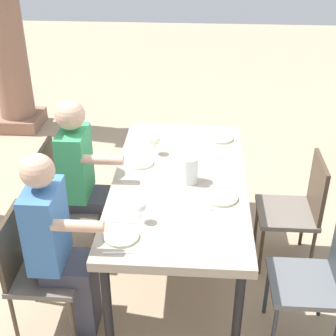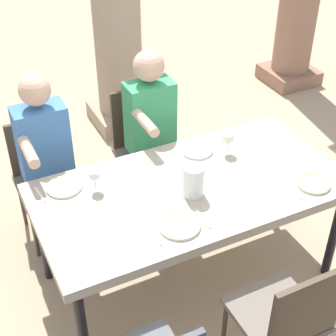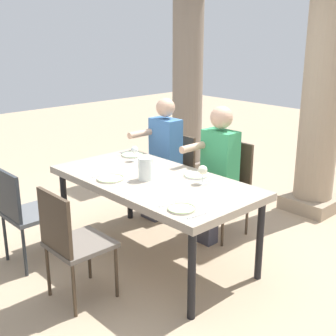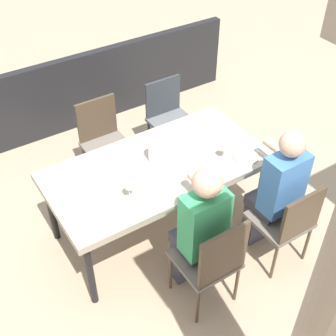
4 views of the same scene
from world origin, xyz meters
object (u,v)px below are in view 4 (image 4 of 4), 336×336
chair_west_north (288,220)px  wine_glass_2 (129,186)px  chair_mid_north (212,260)px  chair_mid_south (103,138)px  plate_2 (155,196)px  water_pitcher (155,152)px  plate_3 (68,172)px  wine_glass_0 (224,148)px  chair_west_south (169,115)px  dining_table (158,171)px  diner_woman_green (199,227)px  plate_1 (162,138)px  plate_0 (246,157)px  diner_man_white (276,190)px

chair_west_north → wine_glass_2: 1.34m
chair_mid_north → chair_mid_south: chair_mid_north is taller
plate_2 → water_pitcher: (-0.24, -0.38, 0.08)m
water_pitcher → chair_mid_south: bearing=-82.5°
plate_3 → chair_west_north: bearing=138.2°
wine_glass_0 → wine_glass_2: (0.92, -0.01, 0.01)m
chair_mid_south → chair_west_south: bearing=179.7°
chair_west_north → chair_west_south: 1.81m
dining_table → diner_woman_green: 0.73m
chair_west_north → plate_1: size_ratio=3.74×
chair_west_south → chair_mid_south: size_ratio=0.98×
dining_table → chair_mid_south: bearing=-84.6°
wine_glass_0 → water_pitcher: water_pitcher is taller
chair_west_south → plate_1: 0.81m
plate_0 → water_pitcher: size_ratio=1.12×
water_pitcher → chair_mid_north: bearing=83.6°
dining_table → diner_man_white: bearing=134.0°
wine_glass_2 → plate_3: 0.62m
chair_mid_north → water_pitcher: water_pitcher is taller
plate_0 → plate_3: size_ratio=1.07×
dining_table → diner_man_white: size_ratio=1.44×
chair_mid_south → plate_1: (-0.32, 0.61, 0.26)m
diner_woman_green → water_pitcher: 0.82m
plate_0 → wine_glass_0: wine_glass_0 is taller
chair_west_north → plate_2: 1.12m
chair_west_south → diner_woman_green: 1.81m
dining_table → plate_1: (-0.23, -0.30, 0.07)m
chair_west_south → plate_0: 1.25m
diner_woman_green → plate_1: (-0.31, -1.02, 0.06)m
plate_0 → diner_woman_green: bearing=27.3°
dining_table → plate_0: plate_0 is taller
plate_2 → wine_glass_2: wine_glass_2 is taller
dining_table → plate_2: bearing=55.5°
plate_2 → wine_glass_2: size_ratio=1.30×
chair_mid_north → chair_west_south: bearing=-113.3°
chair_west_south → diner_man_white: bearing=90.1°
chair_west_north → wine_glass_2: size_ratio=5.46×
chair_west_south → plate_2: chair_west_south is taller
chair_west_north → plate_0: (-0.00, -0.58, 0.28)m
chair_mid_south → plate_0: (-0.78, 1.23, 0.26)m
dining_table → chair_west_south: chair_west_south is taller
chair_mid_south → wine_glass_2: size_ratio=5.67×
plate_3 → chair_mid_south: bearing=-135.2°
diner_man_white → wine_glass_0: (0.16, -0.50, 0.17)m
diner_woman_green → plate_2: diner_woman_green is taller
diner_woman_green → diner_man_white: (-0.78, -0.00, -0.01)m
dining_table → diner_man_white: diner_man_white is taller
chair_west_north → plate_2: (0.91, -0.59, 0.28)m
diner_man_white → water_pitcher: size_ratio=6.70×
chair_west_south → wine_glass_2: wine_glass_2 is taller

